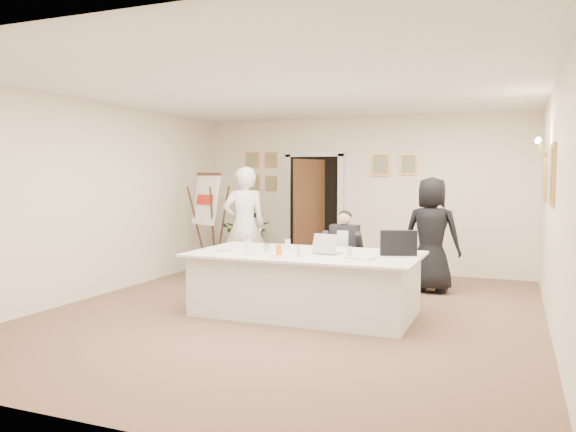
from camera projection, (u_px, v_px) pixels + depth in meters
The scene contains 28 objects.
floor at pixel (291, 313), 7.11m from camera, with size 7.00×7.00×0.00m, color brown.
ceiling at pixel (291, 89), 6.92m from camera, with size 6.00×7.00×0.02m, color white.
wall_back at pixel (361, 195), 10.25m from camera, with size 6.00×0.10×2.80m, color white.
wall_front at pixel (99, 225), 3.78m from camera, with size 6.00×0.10×2.80m, color white.
wall_left at pixel (99, 199), 8.13m from camera, with size 0.10×7.00×2.80m, color white.
wall_right at pixel (556, 208), 5.89m from camera, with size 0.10×7.00×2.80m, color white.
doorway at pixel (313, 213), 10.44m from camera, with size 1.14×0.86×2.20m.
pictures_back_wall at pixel (320, 170), 10.49m from camera, with size 3.40×0.06×0.80m, color #D29048, non-canonical shape.
pictures_right_wall at pixel (547, 175), 6.99m from camera, with size 0.06×2.20×0.80m, color #D29048, non-canonical shape.
wall_sconce at pixel (542, 147), 6.99m from camera, with size 0.20×0.30×0.24m, color gold, non-canonical shape.
conference_table at pixel (305, 283), 7.04m from camera, with size 2.83×1.51×0.78m.
seated_man at pixel (344, 254), 7.96m from camera, with size 0.54×0.58×1.27m, color black, non-canonical shape.
flip_chart at pixel (211, 229), 9.79m from camera, with size 0.63×0.50×1.76m.
standing_man at pixel (244, 225), 9.06m from camera, with size 0.69×0.45×1.88m, color white.
standing_woman at pixel (431, 235), 8.35m from camera, with size 0.84×0.55×1.72m, color black.
potted_palm at pixel (248, 238), 10.84m from camera, with size 0.98×0.85×1.09m, color #235B1E.
laptop at pixel (328, 242), 6.93m from camera, with size 0.33×0.35×0.28m, color #B7BABC, non-canonical shape.
laptop_bag at pixel (398, 243), 6.77m from camera, with size 0.43×0.12×0.30m, color black.
paper_stack at pixel (361, 258), 6.49m from camera, with size 0.31×0.22×0.03m, color white.
plate_left at pixel (225, 251), 7.14m from camera, with size 0.22×0.22×0.01m, color white.
plate_mid at pixel (248, 254), 6.86m from camera, with size 0.22×0.22×0.01m, color white.
plate_near at pixel (279, 257), 6.62m from camera, with size 0.22×0.22×0.01m, color white.
glass_a at pixel (248, 245), 7.25m from camera, with size 0.07×0.07×0.14m, color silver.
glass_b at pixel (298, 251), 6.66m from camera, with size 0.06×0.06×0.14m, color silver.
glass_c at pixel (349, 253), 6.50m from camera, with size 0.06×0.06×0.14m, color silver.
glass_d at pixel (288, 244), 7.29m from camera, with size 0.07×0.07×0.14m, color silver.
oj_glass at pixel (279, 250), 6.76m from camera, with size 0.07×0.07×0.13m, color orange.
steel_jug at pixel (267, 248), 7.03m from camera, with size 0.09×0.09×0.11m, color silver.
Camera 1 is at (2.59, -6.51, 1.72)m, focal length 35.00 mm.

